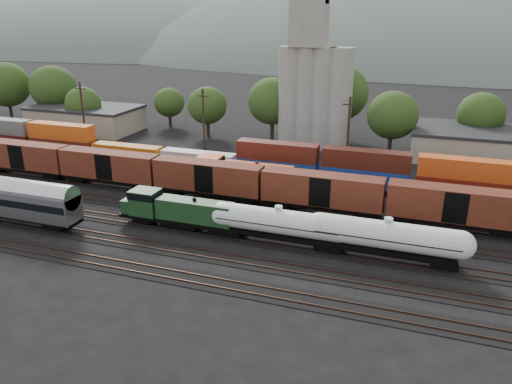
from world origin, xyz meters
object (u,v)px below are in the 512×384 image
(green_locomotive, at_px, (174,210))
(orange_locomotive, at_px, (238,173))
(tank_car_a, at_px, (278,223))
(grain_silo, at_px, (314,86))

(green_locomotive, xyz_separation_m, orange_locomotive, (2.07, 15.00, 0.10))
(tank_car_a, distance_m, orange_locomotive, 18.32)
(tank_car_a, distance_m, grain_silo, 42.35)
(green_locomotive, relative_size, tank_car_a, 0.96)
(tank_car_a, bearing_deg, green_locomotive, 180.00)
(green_locomotive, height_order, orange_locomotive, orange_locomotive)
(orange_locomotive, relative_size, grain_silo, 0.58)
(green_locomotive, distance_m, grain_silo, 42.49)
(tank_car_a, bearing_deg, orange_locomotive, 125.05)
(orange_locomotive, height_order, grain_silo, grain_silo)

